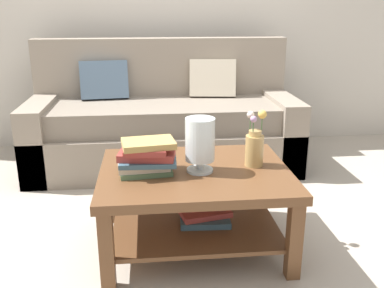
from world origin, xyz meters
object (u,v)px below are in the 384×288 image
at_px(coffee_table, 195,192).
at_px(flower_pitcher, 255,146).
at_px(couch, 164,123).
at_px(glass_hurricane_vase, 200,141).
at_px(book_stack_main, 147,157).

distance_m(coffee_table, flower_pitcher, 0.42).
relative_size(couch, coffee_table, 2.13).
height_order(glass_hurricane_vase, flower_pitcher, flower_pitcher).
distance_m(book_stack_main, glass_hurricane_vase, 0.30).
height_order(coffee_table, glass_hurricane_vase, glass_hurricane_vase).
relative_size(coffee_table, glass_hurricane_vase, 3.49).
height_order(couch, flower_pitcher, couch).
bearing_deg(flower_pitcher, book_stack_main, -174.43).
bearing_deg(couch, glass_hurricane_vase, -84.27).
height_order(coffee_table, flower_pitcher, flower_pitcher).
bearing_deg(book_stack_main, flower_pitcher, 5.57).
xyz_separation_m(couch, flower_pitcher, (0.46, -1.36, 0.22)).
distance_m(couch, flower_pitcher, 1.45).
distance_m(book_stack_main, flower_pitcher, 0.60).
relative_size(couch, book_stack_main, 6.92).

